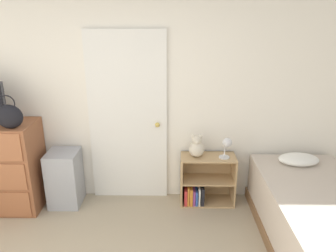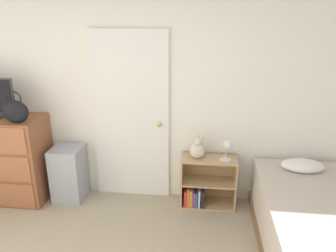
{
  "view_description": "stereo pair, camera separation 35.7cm",
  "coord_description": "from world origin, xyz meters",
  "px_view_note": "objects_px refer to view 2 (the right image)",
  "views": [
    {
      "loc": [
        0.48,
        -1.45,
        2.18
      ],
      "look_at": [
        0.45,
        1.93,
        1.0
      ],
      "focal_mm": 35.0,
      "sensor_mm": 36.0,
      "label": 1
    },
    {
      "loc": [
        0.84,
        -1.43,
        2.18
      ],
      "look_at": [
        0.45,
        1.93,
        1.0
      ],
      "focal_mm": 35.0,
      "sensor_mm": 36.0,
      "label": 2
    }
  ],
  "objects_px": {
    "handbag": "(16,111)",
    "desk_lamp": "(228,147)",
    "dresser": "(4,159)",
    "bookshelf": "(204,185)",
    "teddy_bear": "(197,148)",
    "storage_bin": "(69,173)",
    "bed": "(319,233)"
  },
  "relations": [
    {
      "from": "storage_bin",
      "to": "bed",
      "type": "relative_size",
      "value": 0.34
    },
    {
      "from": "storage_bin",
      "to": "teddy_bear",
      "type": "bearing_deg",
      "value": 1.38
    },
    {
      "from": "desk_lamp",
      "to": "bed",
      "type": "relative_size",
      "value": 0.13
    },
    {
      "from": "handbag",
      "to": "bed",
      "type": "xyz_separation_m",
      "value": [
        3.1,
        -0.56,
        -0.88
      ]
    },
    {
      "from": "storage_bin",
      "to": "teddy_bear",
      "type": "relative_size",
      "value": 2.44
    },
    {
      "from": "dresser",
      "to": "storage_bin",
      "type": "relative_size",
      "value": 1.56
    },
    {
      "from": "dresser",
      "to": "teddy_bear",
      "type": "xyz_separation_m",
      "value": [
        2.31,
        0.11,
        0.2
      ]
    },
    {
      "from": "teddy_bear",
      "to": "desk_lamp",
      "type": "xyz_separation_m",
      "value": [
        0.34,
        -0.04,
        0.05
      ]
    },
    {
      "from": "dresser",
      "to": "bed",
      "type": "bearing_deg",
      "value": -11.73
    },
    {
      "from": "bookshelf",
      "to": "teddy_bear",
      "type": "distance_m",
      "value": 0.48
    },
    {
      "from": "bookshelf",
      "to": "desk_lamp",
      "type": "xyz_separation_m",
      "value": [
        0.25,
        -0.05,
        0.53
      ]
    },
    {
      "from": "bookshelf",
      "to": "storage_bin",
      "type": "bearing_deg",
      "value": -178.43
    },
    {
      "from": "storage_bin",
      "to": "bed",
      "type": "bearing_deg",
      "value": -16.39
    },
    {
      "from": "desk_lamp",
      "to": "bookshelf",
      "type": "bearing_deg",
      "value": 168.42
    },
    {
      "from": "handbag",
      "to": "desk_lamp",
      "type": "distance_m",
      "value": 2.35
    },
    {
      "from": "handbag",
      "to": "dresser",
      "type": "bearing_deg",
      "value": 156.44
    },
    {
      "from": "dresser",
      "to": "teddy_bear",
      "type": "distance_m",
      "value": 2.32
    },
    {
      "from": "bookshelf",
      "to": "teddy_bear",
      "type": "relative_size",
      "value": 2.34
    },
    {
      "from": "dresser",
      "to": "bookshelf",
      "type": "xyz_separation_m",
      "value": [
        2.4,
        0.12,
        -0.27
      ]
    },
    {
      "from": "storage_bin",
      "to": "desk_lamp",
      "type": "height_order",
      "value": "desk_lamp"
    },
    {
      "from": "teddy_bear",
      "to": "bed",
      "type": "relative_size",
      "value": 0.14
    },
    {
      "from": "desk_lamp",
      "to": "bed",
      "type": "height_order",
      "value": "desk_lamp"
    },
    {
      "from": "dresser",
      "to": "bookshelf",
      "type": "height_order",
      "value": "dresser"
    },
    {
      "from": "desk_lamp",
      "to": "dresser",
      "type": "bearing_deg",
      "value": -178.61
    },
    {
      "from": "handbag",
      "to": "storage_bin",
      "type": "xyz_separation_m",
      "value": [
        0.42,
        0.22,
        -0.84
      ]
    },
    {
      "from": "teddy_bear",
      "to": "bed",
      "type": "bearing_deg",
      "value": -36.06
    },
    {
      "from": "dresser",
      "to": "bed",
      "type": "distance_m",
      "value": 3.53
    },
    {
      "from": "dresser",
      "to": "handbag",
      "type": "distance_m",
      "value": 0.75
    },
    {
      "from": "storage_bin",
      "to": "bed",
      "type": "height_order",
      "value": "bed"
    },
    {
      "from": "bed",
      "to": "handbag",
      "type": "bearing_deg",
      "value": 169.69
    },
    {
      "from": "dresser",
      "to": "handbag",
      "type": "bearing_deg",
      "value": -23.56
    },
    {
      "from": "desk_lamp",
      "to": "bed",
      "type": "xyz_separation_m",
      "value": [
        0.79,
        -0.78,
        -0.48
      ]
    }
  ]
}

